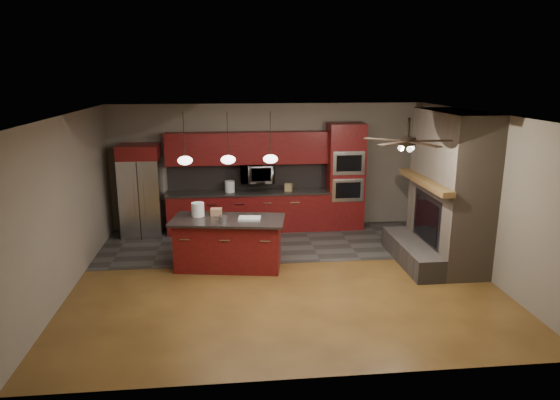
{
  "coord_description": "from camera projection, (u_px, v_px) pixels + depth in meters",
  "views": [
    {
      "loc": [
        -0.9,
        -8.04,
        3.45
      ],
      "look_at": [
        0.01,
        0.6,
        1.23
      ],
      "focal_mm": 32.0,
      "sensor_mm": 36.0,
      "label": 1
    }
  ],
  "objects": [
    {
      "name": "cardboard_box",
      "position": [
        216.0,
        212.0,
        9.1
      ],
      "size": [
        0.21,
        0.16,
        0.13
      ],
      "primitive_type": "cube",
      "rotation": [
        0.0,
        0.0,
        -0.06
      ],
      "color": "#AC7C59",
      "rests_on": "kitchen_island"
    },
    {
      "name": "pendant_left",
      "position": [
        185.0,
        160.0,
        8.72
      ],
      "size": [
        0.26,
        0.26,
        0.92
      ],
      "color": "black",
      "rests_on": "ceiling"
    },
    {
      "name": "white_bucket",
      "position": [
        198.0,
        209.0,
        9.03
      ],
      "size": [
        0.31,
        0.31,
        0.25
      ],
      "primitive_type": "cylinder",
      "rotation": [
        0.0,
        0.0,
        -0.49
      ],
      "color": "white",
      "rests_on": "kitchen_island"
    },
    {
      "name": "right_wall",
      "position": [
        482.0,
        194.0,
        8.7
      ],
      "size": [
        0.02,
        6.0,
        2.8
      ],
      "primitive_type": "cube",
      "color": "#726A5B",
      "rests_on": "ground"
    },
    {
      "name": "kitchen_island",
      "position": [
        229.0,
        243.0,
        9.0
      ],
      "size": [
        2.12,
        1.22,
        0.92
      ],
      "rotation": [
        0.0,
        0.0,
        -0.16
      ],
      "color": "maroon",
      "rests_on": "ground"
    },
    {
      "name": "counter_bucket",
      "position": [
        230.0,
        186.0,
        10.95
      ],
      "size": [
        0.24,
        0.24,
        0.25
      ],
      "primitive_type": "cylinder",
      "rotation": [
        0.0,
        0.0,
        -0.09
      ],
      "color": "silver",
      "rests_on": "back_cabinetry"
    },
    {
      "name": "slate_tile_patch",
      "position": [
        274.0,
        242.0,
        10.43
      ],
      "size": [
        7.0,
        2.4,
        0.01
      ],
      "primitive_type": "cube",
      "color": "#393733",
      "rests_on": "ground"
    },
    {
      "name": "counter_box",
      "position": [
        289.0,
        187.0,
        11.05
      ],
      "size": [
        0.19,
        0.17,
        0.17
      ],
      "primitive_type": "cube",
      "rotation": [
        0.0,
        0.0,
        -0.37
      ],
      "color": "#98814E",
      "rests_on": "back_cabinetry"
    },
    {
      "name": "ground",
      "position": [
        283.0,
        277.0,
        8.69
      ],
      "size": [
        7.0,
        7.0,
        0.0
      ],
      "primitive_type": "plane",
      "color": "brown",
      "rests_on": "ground"
    },
    {
      "name": "fireplace_column",
      "position": [
        446.0,
        195.0,
        9.07
      ],
      "size": [
        1.3,
        2.1,
        2.8
      ],
      "color": "#706250",
      "rests_on": "ground"
    },
    {
      "name": "left_wall",
      "position": [
        66.0,
        204.0,
        7.99
      ],
      "size": [
        0.02,
        6.0,
        2.8
      ],
      "primitive_type": "cube",
      "color": "#726A5B",
      "rests_on": "ground"
    },
    {
      "name": "back_cabinetry",
      "position": [
        248.0,
        191.0,
        11.07
      ],
      "size": [
        3.59,
        0.64,
        2.2
      ],
      "color": "maroon",
      "rests_on": "ground"
    },
    {
      "name": "oven_tower",
      "position": [
        345.0,
        177.0,
        11.17
      ],
      "size": [
        0.8,
        0.63,
        2.38
      ],
      "color": "maroon",
      "rests_on": "ground"
    },
    {
      "name": "pendant_right",
      "position": [
        270.0,
        159.0,
        8.87
      ],
      "size": [
        0.26,
        0.26,
        0.92
      ],
      "color": "black",
      "rests_on": "ceiling"
    },
    {
      "name": "ceiling",
      "position": [
        283.0,
        114.0,
        8.0
      ],
      "size": [
        7.0,
        6.0,
        0.02
      ],
      "primitive_type": "cube",
      "color": "white",
      "rests_on": "back_wall"
    },
    {
      "name": "ceiling_fan",
      "position": [
        408.0,
        141.0,
        7.5
      ],
      "size": [
        1.27,
        1.33,
        0.41
      ],
      "color": "black",
      "rests_on": "ceiling"
    },
    {
      "name": "pendant_center",
      "position": [
        228.0,
        159.0,
        8.79
      ],
      "size": [
        0.26,
        0.26,
        0.92
      ],
      "color": "black",
      "rests_on": "ceiling"
    },
    {
      "name": "refrigerator",
      "position": [
        141.0,
        191.0,
        10.69
      ],
      "size": [
        0.84,
        0.75,
        1.99
      ],
      "color": "silver",
      "rests_on": "ground"
    },
    {
      "name": "paint_tray",
      "position": [
        250.0,
        218.0,
        8.85
      ],
      "size": [
        0.42,
        0.32,
        0.04
      ],
      "primitive_type": "cube",
      "rotation": [
        0.0,
        0.0,
        -0.14
      ],
      "color": "silver",
      "rests_on": "kitchen_island"
    },
    {
      "name": "back_wall",
      "position": [
        268.0,
        166.0,
        11.24
      ],
      "size": [
        7.0,
        0.02,
        2.8
      ],
      "primitive_type": "cube",
      "color": "#726A5B",
      "rests_on": "ground"
    },
    {
      "name": "microwave",
      "position": [
        257.0,
        173.0,
        10.99
      ],
      "size": [
        0.73,
        0.41,
        0.5
      ],
      "primitive_type": "imported",
      "color": "silver",
      "rests_on": "back_cabinetry"
    },
    {
      "name": "paint_can",
      "position": [
        223.0,
        219.0,
        8.69
      ],
      "size": [
        0.18,
        0.18,
        0.11
      ],
      "primitive_type": "cylinder",
      "rotation": [
        0.0,
        0.0,
        -0.14
      ],
      "color": "#A7A7AC",
      "rests_on": "kitchen_island"
    }
  ]
}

